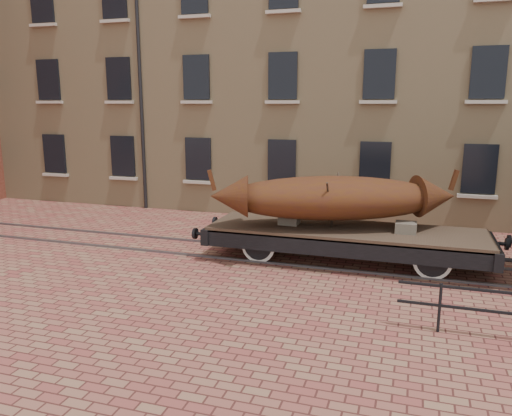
% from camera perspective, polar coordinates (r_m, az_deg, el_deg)
% --- Properties ---
extents(ground, '(90.00, 90.00, 0.00)m').
position_cam_1_polar(ground, '(14.45, 7.50, -5.97)').
color(ground, brown).
extents(warehouse_cream, '(40.00, 10.19, 14.00)m').
position_cam_1_polar(warehouse_cream, '(23.70, 20.08, 17.49)').
color(warehouse_cream, tan).
rests_on(warehouse_cream, ground).
extents(rail_track, '(30.00, 1.52, 0.06)m').
position_cam_1_polar(rail_track, '(14.44, 7.50, -5.86)').
color(rail_track, '#59595E').
rests_on(rail_track, ground).
extents(flatcar_wagon, '(8.52, 2.31, 1.29)m').
position_cam_1_polar(flatcar_wagon, '(14.13, 10.14, -3.08)').
color(flatcar_wagon, '#403024').
rests_on(flatcar_wagon, ground).
extents(iron_boat, '(6.79, 3.63, 1.64)m').
position_cam_1_polar(iron_boat, '(13.96, 8.73, 1.18)').
color(iron_boat, '#48260B').
rests_on(iron_boat, flatcar_wagon).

